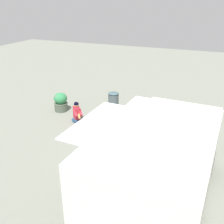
# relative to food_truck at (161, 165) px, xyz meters

# --- Properties ---
(ground_plane) EXTENTS (40.00, 40.00, 0.00)m
(ground_plane) POSITION_rel_food_truck_xyz_m (-0.57, 1.18, -1.07)
(ground_plane) COLOR gray
(food_truck) EXTENTS (3.00, 5.08, 2.25)m
(food_truck) POSITION_rel_food_truck_xyz_m (0.00, 0.00, 0.00)
(food_truck) COLOR silver
(food_truck) RESTS_ON ground_plane
(person_customer) EXTENTS (0.72, 0.74, 0.85)m
(person_customer) POSITION_rel_food_truck_xyz_m (-4.13, 3.25, -0.75)
(person_customer) COLOR navy
(person_customer) RESTS_ON ground_plane
(planter_flowering_far) EXTENTS (0.61, 0.61, 0.84)m
(planter_flowering_far) POSITION_rel_food_truck_xyz_m (-5.35, 3.95, -0.66)
(planter_flowering_far) COLOR #4C5748
(planter_flowering_far) RESTS_ON ground_plane
(trash_bin) EXTENTS (0.48, 0.48, 0.80)m
(trash_bin) POSITION_rel_food_truck_xyz_m (-3.25, 5.04, -0.67)
(trash_bin) COLOR #485457
(trash_bin) RESTS_ON ground_plane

